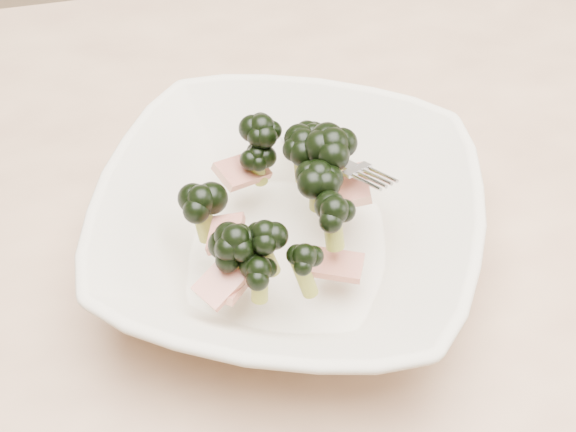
% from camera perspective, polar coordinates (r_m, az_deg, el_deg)
% --- Properties ---
extents(dining_table, '(1.20, 0.80, 0.75)m').
position_cam_1_polar(dining_table, '(0.76, 4.24, -5.69)').
color(dining_table, tan).
rests_on(dining_table, ground).
extents(broccoli_dish, '(0.39, 0.39, 0.12)m').
position_cam_1_polar(broccoli_dish, '(0.63, -0.02, -0.58)').
color(broccoli_dish, beige).
rests_on(broccoli_dish, dining_table).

